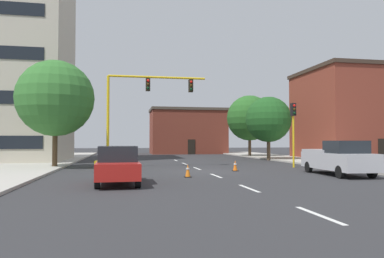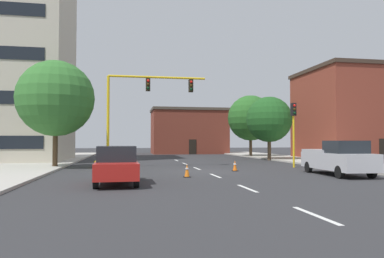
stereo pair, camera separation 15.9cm
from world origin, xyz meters
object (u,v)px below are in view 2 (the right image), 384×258
at_px(traffic_cone_roadside_a, 235,166).
at_px(traffic_light_pole_right, 294,120).
at_px(tree_right_far, 250,118).
at_px(traffic_signal_gantry, 122,138).
at_px(traffic_cone_roadside_b, 187,171).
at_px(tree_right_mid, 269,119).
at_px(pickup_truck_silver, 338,158).
at_px(sedan_red_near_left, 116,165).
at_px(tree_left_near, 56,99).

bearing_deg(traffic_cone_roadside_a, traffic_light_pole_right, 23.63).
bearing_deg(tree_right_far, traffic_signal_gantry, -134.46).
bearing_deg(traffic_cone_roadside_b, tree_right_far, 63.09).
height_order(tree_right_mid, pickup_truck_silver, tree_right_mid).
relative_size(sedan_red_near_left, traffic_cone_roadside_a, 6.34).
xyz_separation_m(tree_left_near, sedan_red_near_left, (4.67, -10.57, -4.17)).
height_order(traffic_signal_gantry, traffic_cone_roadside_a, traffic_signal_gantry).
distance_m(traffic_signal_gantry, tree_right_mid, 16.80).
bearing_deg(tree_right_mid, pickup_truck_silver, -98.37).
distance_m(traffic_signal_gantry, tree_left_near, 5.58).
xyz_separation_m(tree_right_mid, traffic_cone_roadside_b, (-11.08, -15.51, -3.81)).
bearing_deg(traffic_signal_gantry, tree_right_far, 45.54).
bearing_deg(sedan_red_near_left, traffic_signal_gantry, 89.54).
height_order(tree_right_far, traffic_cone_roadside_b, tree_right_far).
bearing_deg(tree_left_near, traffic_light_pole_right, -8.03).
distance_m(traffic_cone_roadside_a, traffic_cone_roadside_b, 5.07).
xyz_separation_m(pickup_truck_silver, traffic_cone_roadside_a, (-5.00, 3.79, -0.62)).
bearing_deg(tree_left_near, sedan_red_near_left, -66.18).
distance_m(traffic_light_pole_right, sedan_red_near_left, 15.29).
bearing_deg(tree_right_mid, tree_right_far, 84.37).
height_order(traffic_signal_gantry, tree_left_near, tree_left_near).
distance_m(traffic_signal_gantry, traffic_cone_roadside_a, 8.65).
distance_m(tree_left_near, pickup_truck_silver, 19.54).
height_order(tree_left_near, sedan_red_near_left, tree_left_near).
relative_size(traffic_light_pole_right, sedan_red_near_left, 1.06).
xyz_separation_m(tree_right_far, pickup_truck_silver, (-3.11, -23.73, -3.85)).
height_order(tree_left_near, traffic_cone_roadside_a, tree_left_near).
bearing_deg(traffic_light_pole_right, tree_right_mid, 77.99).
bearing_deg(tree_right_far, pickup_truck_silver, -97.47).
bearing_deg(traffic_signal_gantry, traffic_light_pole_right, -8.53).
xyz_separation_m(tree_right_far, traffic_cone_roadside_a, (-8.11, -19.94, -4.47)).
distance_m(pickup_truck_silver, traffic_cone_roadside_b, 8.77).
bearing_deg(tree_right_mid, tree_left_near, -159.28).
relative_size(traffic_light_pole_right, traffic_cone_roadside_b, 6.49).
xyz_separation_m(tree_right_far, traffic_cone_roadside_b, (-11.86, -23.36, -4.46)).
distance_m(tree_left_near, traffic_cone_roadside_a, 13.82).
relative_size(tree_left_near, traffic_cone_roadside_b, 10.60).
xyz_separation_m(traffic_signal_gantry, pickup_truck_silver, (12.35, -7.98, -1.21)).
xyz_separation_m(sedan_red_near_left, traffic_cone_roadside_b, (3.68, 2.40, -0.52)).
distance_m(traffic_signal_gantry, sedan_red_near_left, 10.10).
bearing_deg(traffic_cone_roadside_b, tree_left_near, 135.64).
xyz_separation_m(traffic_light_pole_right, tree_left_near, (-17.35, 2.45, 1.53)).
bearing_deg(traffic_light_pole_right, traffic_signal_gantry, 171.47).
relative_size(tree_right_mid, traffic_cone_roadside_a, 9.08).
distance_m(traffic_signal_gantry, traffic_light_pole_right, 12.81).
xyz_separation_m(tree_right_mid, tree_right_far, (0.77, 7.85, 0.65)).
bearing_deg(traffic_signal_gantry, traffic_cone_roadside_a, -29.71).
distance_m(tree_right_far, sedan_red_near_left, 30.35).
height_order(tree_left_near, traffic_cone_roadside_b, tree_left_near).
bearing_deg(traffic_cone_roadside_a, traffic_signal_gantry, 150.29).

